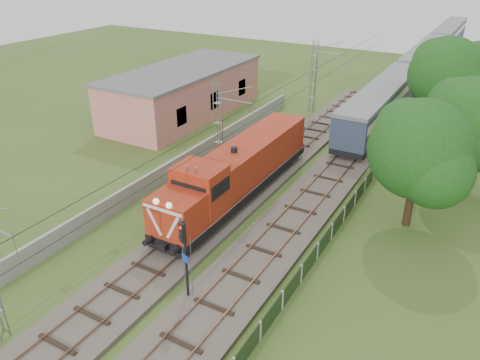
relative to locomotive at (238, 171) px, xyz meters
The scene contains 13 objects.
ground 10.07m from the locomotive, 90.00° to the right, with size 140.00×140.00×0.00m, color #3B5921.
track_main 3.52m from the locomotive, 90.00° to the right, with size 4.20×70.00×0.45m.
track_side 11.56m from the locomotive, 63.89° to the left, with size 4.20×80.00×0.45m.
catenary 4.07m from the locomotive, 143.22° to the left, with size 3.31×70.00×8.00m.
boundary_wall 7.04m from the locomotive, 161.27° to the left, with size 0.25×40.00×1.50m, color #9E9E99.
station_building 20.66m from the locomotive, 136.55° to the left, with size 8.40×20.40×5.22m.
fence 10.64m from the locomotive, 40.35° to the right, with size 0.12×32.00×1.20m.
locomotive is the anchor object (origin of this frame).
coach_rake 45.70m from the locomotive, 83.72° to the left, with size 3.18×70.81×3.67m.
signal_post 11.71m from the locomotive, 73.53° to the right, with size 0.53×0.43×4.96m.
tree_a 12.59m from the locomotive, 11.66° to the left, with size 6.81×6.48×8.82m.
tree_b 17.27m from the locomotive, 34.41° to the left, with size 6.83×6.51×8.86m.
tree_c 24.41m from the locomotive, 63.68° to the left, with size 7.45×7.09×9.65m.
Camera 1 is at (15.43, -17.01, 17.07)m, focal length 35.00 mm.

